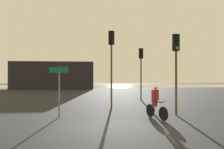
% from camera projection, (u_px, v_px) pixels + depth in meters
% --- Properties ---
extents(ground_plane, '(120.00, 120.00, 0.00)m').
position_uv_depth(ground_plane, '(113.00, 128.00, 8.76)').
color(ground_plane, black).
extents(water_strip, '(80.00, 16.00, 0.01)m').
position_uv_depth(water_strip, '(93.00, 86.00, 47.34)').
color(water_strip, '#9E937F').
rests_on(water_strip, ground).
extents(distant_building, '(13.34, 4.00, 4.52)m').
position_uv_depth(distant_building, '(53.00, 75.00, 36.69)').
color(distant_building, black).
rests_on(distant_building, ground).
extents(traffic_light_near_right, '(0.35, 0.37, 4.35)m').
position_uv_depth(traffic_light_near_right, '(176.00, 59.00, 11.70)').
color(traffic_light_near_right, '#4C4719').
rests_on(traffic_light_near_right, ground).
extents(traffic_light_far_right, '(0.37, 0.39, 4.56)m').
position_uv_depth(traffic_light_far_right, '(141.00, 64.00, 19.18)').
color(traffic_light_far_right, '#4C4719').
rests_on(traffic_light_far_right, ground).
extents(traffic_light_center, '(0.40, 0.42, 5.07)m').
position_uv_depth(traffic_light_center, '(111.00, 55.00, 14.34)').
color(traffic_light_center, '#4C4719').
rests_on(traffic_light_center, ground).
extents(direction_sign_post, '(1.01, 0.48, 2.60)m').
position_uv_depth(direction_sign_post, '(59.00, 84.00, 11.03)').
color(direction_sign_post, slate).
rests_on(direction_sign_post, ground).
extents(cyclist, '(0.68, 1.63, 1.62)m').
position_uv_depth(cyclist, '(156.00, 102.00, 10.72)').
color(cyclist, black).
rests_on(cyclist, ground).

